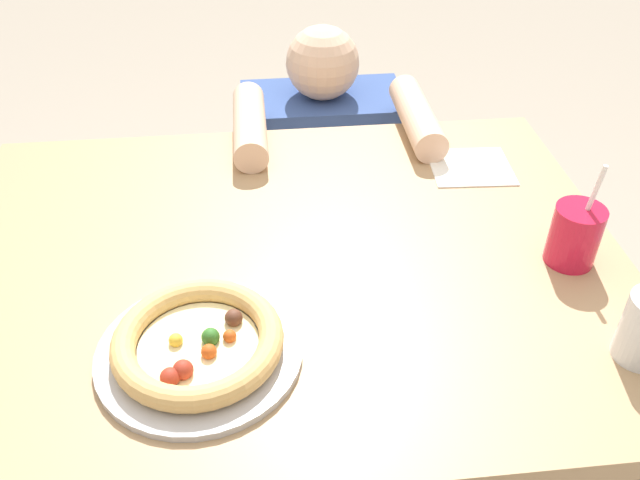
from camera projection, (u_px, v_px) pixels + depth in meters
name	position (u px, v px, depth m)	size (l,w,h in m)	color
dining_table	(286.00, 306.00, 1.18)	(1.15, 0.88, 0.75)	tan
pizza_near	(199.00, 345.00, 0.92)	(0.29, 0.29, 0.05)	#B7B7BC
drink_cup_colored	(575.00, 235.00, 1.07)	(0.08, 0.08, 0.18)	red
paper_napkin	(471.00, 167.00, 1.33)	(0.16, 0.14, 0.00)	white
diner_seated	(323.00, 208.00, 1.83)	(0.43, 0.53, 0.91)	#333847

